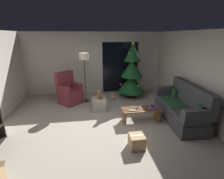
# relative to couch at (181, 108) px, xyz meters

# --- Properties ---
(ground_plane) EXTENTS (7.00, 7.00, 0.00)m
(ground_plane) POSITION_rel_couch_xyz_m (-2.32, -0.13, -0.40)
(ground_plane) COLOR #9E9384
(wall_back) EXTENTS (5.72, 0.12, 2.50)m
(wall_back) POSITION_rel_couch_xyz_m (-2.32, 2.93, 0.85)
(wall_back) COLOR beige
(wall_back) RESTS_ON ground
(wall_right) EXTENTS (0.12, 6.00, 2.50)m
(wall_right) POSITION_rel_couch_xyz_m (0.54, -0.13, 0.85)
(wall_right) COLOR beige
(wall_right) RESTS_ON ground
(patio_door_frame) EXTENTS (1.60, 0.02, 2.20)m
(patio_door_frame) POSITION_rel_couch_xyz_m (-1.23, 2.86, 0.70)
(patio_door_frame) COLOR silver
(patio_door_frame) RESTS_ON ground
(patio_door_glass) EXTENTS (1.50, 0.02, 2.10)m
(patio_door_glass) POSITION_rel_couch_xyz_m (-1.23, 2.84, 0.65)
(patio_door_glass) COLOR black
(patio_door_glass) RESTS_ON ground
(couch) EXTENTS (0.89, 1.98, 1.08)m
(couch) POSITION_rel_couch_xyz_m (0.00, 0.00, 0.00)
(couch) COLOR #3D3D42
(couch) RESTS_ON ground
(coffee_table) EXTENTS (1.10, 0.40, 0.38)m
(coffee_table) POSITION_rel_couch_xyz_m (-1.14, 0.13, -0.14)
(coffee_table) COLOR brown
(coffee_table) RESTS_ON ground
(remote_silver) EXTENTS (0.16, 0.05, 0.02)m
(remote_silver) POSITION_rel_couch_xyz_m (-1.43, 0.04, -0.01)
(remote_silver) COLOR #ADADB2
(remote_silver) RESTS_ON coffee_table
(remote_black) EXTENTS (0.12, 0.15, 0.02)m
(remote_black) POSITION_rel_couch_xyz_m (-1.23, 0.22, -0.01)
(remote_black) COLOR black
(remote_black) RESTS_ON coffee_table
(book_stack) EXTENTS (0.27, 0.23, 0.07)m
(book_stack) POSITION_rel_couch_xyz_m (-0.82, 0.09, 0.01)
(book_stack) COLOR #6B3D7A
(book_stack) RESTS_ON coffee_table
(cell_phone) EXTENTS (0.09, 0.15, 0.01)m
(cell_phone) POSITION_rel_couch_xyz_m (-0.83, 0.11, 0.06)
(cell_phone) COLOR black
(cell_phone) RESTS_ON book_stack
(christmas_tree) EXTENTS (1.05, 1.05, 2.17)m
(christmas_tree) POSITION_rel_couch_xyz_m (-0.92, 2.10, 0.55)
(christmas_tree) COLOR #4C1E19
(christmas_tree) RESTS_ON ground
(armchair) EXTENTS (0.97, 0.97, 1.13)m
(armchair) POSITION_rel_couch_xyz_m (-3.30, 1.81, 0.00)
(armchair) COLOR maroon
(armchair) RESTS_ON ground
(floor_lamp) EXTENTS (0.32, 0.32, 1.78)m
(floor_lamp) POSITION_rel_couch_xyz_m (-2.71, 1.86, 1.11)
(floor_lamp) COLOR #2D2D30
(floor_lamp) RESTS_ON ground
(ottoman) EXTENTS (0.44, 0.44, 0.40)m
(ottoman) POSITION_rel_couch_xyz_m (-2.28, 1.05, -0.20)
(ottoman) COLOR #B2A893
(ottoman) RESTS_ON ground
(teddy_bear_chestnut) EXTENTS (0.22, 0.21, 0.29)m
(teddy_bear_chestnut) POSITION_rel_couch_xyz_m (-2.27, 1.04, 0.12)
(teddy_bear_chestnut) COLOR brown
(teddy_bear_chestnut) RESTS_ON ottoman
(teddy_bear_honey_by_tree) EXTENTS (0.22, 0.21, 0.29)m
(teddy_bear_honey_by_tree) POSITION_rel_couch_xyz_m (-1.70, 1.84, -0.28)
(teddy_bear_honey_by_tree) COLOR tan
(teddy_bear_honey_by_tree) RESTS_ON ground
(cardboard_box_taped_mid_floor) EXTENTS (0.33, 0.32, 0.30)m
(cardboard_box_taped_mid_floor) POSITION_rel_couch_xyz_m (-1.60, -0.98, -0.25)
(cardboard_box_taped_mid_floor) COLOR tan
(cardboard_box_taped_mid_floor) RESTS_ON ground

